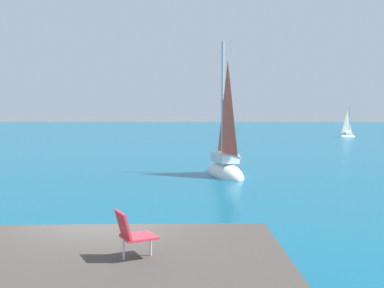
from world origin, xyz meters
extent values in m
plane|color=#0F5675|center=(0.00, 0.00, 0.00)|extent=(160.00, 160.00, 0.00)
cube|color=#463B31|center=(-1.78, -0.43, 0.00)|extent=(0.98, 1.09, 0.71)
ellipsoid|color=white|center=(3.55, 13.42, 0.00)|extent=(2.37, 4.02, 1.31)
cube|color=white|center=(3.55, 13.42, 0.87)|extent=(1.36, 1.86, 0.43)
cylinder|color=#B7B7BC|center=(3.45, 13.76, 3.63)|extent=(0.14, 0.14, 5.95)
cylinder|color=#B2B2B7|center=(3.80, 12.63, 1.07)|extent=(0.81, 2.31, 0.11)
pyramid|color=#DB4C38|center=(3.64, 13.13, 3.39)|extent=(0.63, 1.84, 4.52)
ellipsoid|color=white|center=(18.23, 39.95, 0.00)|extent=(1.96, 1.31, 0.64)
cube|color=white|center=(18.23, 39.95, 0.42)|extent=(0.92, 0.73, 0.21)
cylinder|color=#B7B7BC|center=(18.39, 40.02, 1.77)|extent=(0.07, 0.07, 2.90)
cylinder|color=#B2B2B7|center=(17.85, 39.79, 0.52)|extent=(1.09, 0.50, 0.06)
pyramid|color=silver|center=(18.09, 39.89, 1.65)|extent=(0.87, 0.39, 2.20)
cube|color=#E03342|center=(1.05, -2.54, 1.40)|extent=(0.68, 0.66, 0.04)
cube|color=#E03342|center=(0.82, -2.65, 1.63)|extent=(0.35, 0.50, 0.45)
cylinder|color=silver|center=(1.24, -2.45, 1.23)|extent=(0.04, 0.04, 0.35)
cylinder|color=silver|center=(0.82, -2.65, 1.23)|extent=(0.04, 0.04, 0.35)
camera|label=1|loc=(1.92, -10.23, 3.59)|focal=45.04mm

